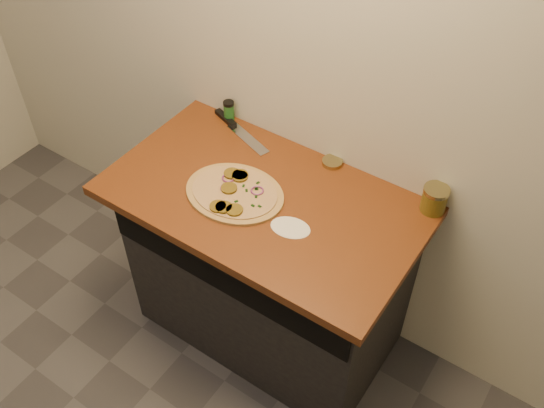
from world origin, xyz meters
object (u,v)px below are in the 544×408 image
Objects in this scene: pizza at (234,192)px; chefs_knife at (236,128)px; spice_shaker at (229,111)px; salsa_jar at (434,199)px.

pizza is 1.18× the size of chefs_knife.
chefs_knife is 0.08m from spice_shaker.
salsa_jar is at bearing 1.42° from chefs_knife.
chefs_knife is at bearing 125.77° from pizza.
salsa_jar is at bearing -0.86° from spice_shaker.
chefs_knife is at bearing -30.21° from spice_shaker.
pizza is at bearing -50.63° from spice_shaker.
salsa_jar is 0.94m from spice_shaker.
salsa_jar is at bearing 27.95° from pizza.
chefs_knife is 0.88m from salsa_jar.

